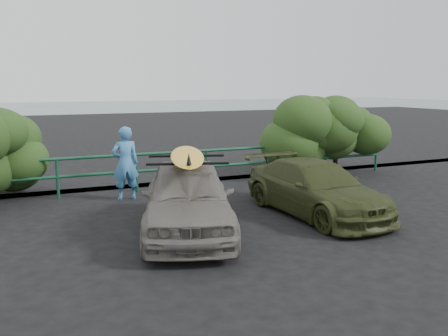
{
  "coord_description": "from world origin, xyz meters",
  "views": [
    {
      "loc": [
        -4.1,
        -7.85,
        2.87
      ],
      "look_at": [
        0.15,
        1.83,
        1.06
      ],
      "focal_mm": 40.0,
      "sensor_mm": 36.0,
      "label": 1
    }
  ],
  "objects_px": {
    "man": "(125,163)",
    "olive_vehicle": "(316,188)",
    "sedan": "(188,197)",
    "guardrail": "(173,170)",
    "surfboard": "(187,156)"
  },
  "relations": [
    {
      "from": "sedan",
      "to": "surfboard",
      "type": "relative_size",
      "value": 1.38
    },
    {
      "from": "guardrail",
      "to": "man",
      "type": "height_order",
      "value": "man"
    },
    {
      "from": "surfboard",
      "to": "olive_vehicle",
      "type": "bearing_deg",
      "value": 21.55
    },
    {
      "from": "olive_vehicle",
      "to": "surfboard",
      "type": "bearing_deg",
      "value": -178.79
    },
    {
      "from": "guardrail",
      "to": "man",
      "type": "distance_m",
      "value": 1.69
    },
    {
      "from": "olive_vehicle",
      "to": "guardrail",
      "type": "bearing_deg",
      "value": 115.54
    },
    {
      "from": "man",
      "to": "surfboard",
      "type": "relative_size",
      "value": 0.61
    },
    {
      "from": "sedan",
      "to": "man",
      "type": "distance_m",
      "value": 3.33
    },
    {
      "from": "man",
      "to": "olive_vehicle",
      "type": "bearing_deg",
      "value": 139.49
    },
    {
      "from": "man",
      "to": "guardrail",
      "type": "bearing_deg",
      "value": -151.31
    },
    {
      "from": "sedan",
      "to": "olive_vehicle",
      "type": "xyz_separation_m",
      "value": [
        3.04,
        0.18,
        -0.12
      ]
    },
    {
      "from": "sedan",
      "to": "olive_vehicle",
      "type": "distance_m",
      "value": 3.05
    },
    {
      "from": "guardrail",
      "to": "sedan",
      "type": "distance_m",
      "value": 4.18
    },
    {
      "from": "sedan",
      "to": "man",
      "type": "height_order",
      "value": "man"
    },
    {
      "from": "guardrail",
      "to": "surfboard",
      "type": "relative_size",
      "value": 4.67
    }
  ]
}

